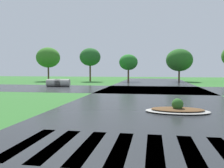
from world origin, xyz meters
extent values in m
cube|color=#232628|center=(0.00, 10.00, 0.00)|extent=(10.54, 80.00, 0.01)
cube|color=#232628|center=(0.00, 22.02, 0.00)|extent=(90.00, 9.49, 0.01)
cube|color=white|center=(-3.60, 3.60, 0.00)|extent=(0.45, 2.95, 0.01)
cube|color=white|center=(-2.70, 3.60, 0.00)|extent=(0.45, 2.95, 0.01)
cube|color=white|center=(-1.80, 3.60, 0.00)|extent=(0.45, 2.95, 0.01)
cube|color=white|center=(-0.90, 3.60, 0.00)|extent=(0.45, 2.95, 0.01)
cube|color=white|center=(0.00, 3.60, 0.00)|extent=(0.45, 2.95, 0.01)
cube|color=white|center=(0.90, 3.60, 0.00)|extent=(0.45, 2.95, 0.01)
ellipsoid|color=#9E9B93|center=(1.13, 9.30, 0.06)|extent=(3.12, 1.76, 0.12)
ellipsoid|color=brown|center=(1.13, 9.30, 0.15)|extent=(2.56, 1.44, 0.10)
sphere|color=#2D6023|center=(1.13, 9.30, 0.40)|extent=(0.56, 0.56, 0.56)
cylinder|color=#9E9B93|center=(-11.75, 24.20, 0.45)|extent=(1.82, 1.08, 0.90)
cylinder|color=#9E9B93|center=(-10.74, 24.31, 0.45)|extent=(1.82, 1.08, 0.90)
cylinder|color=#4C3823|center=(-18.13, 36.48, 1.33)|extent=(0.28, 0.28, 2.66)
ellipsoid|color=#377824|center=(-18.13, 36.48, 4.10)|extent=(4.12, 4.12, 3.50)
cylinder|color=#4C3823|center=(-10.67, 36.82, 1.45)|extent=(0.28, 0.28, 2.89)
ellipsoid|color=#245F24|center=(-10.67, 36.82, 4.14)|extent=(3.57, 3.57, 3.03)
cylinder|color=#4C3823|center=(-4.08, 36.64, 1.07)|extent=(0.28, 0.28, 2.14)
ellipsoid|color=#257425|center=(-4.08, 36.64, 3.22)|extent=(3.07, 3.07, 2.61)
cylinder|color=#4C3823|center=(4.28, 38.63, 1.03)|extent=(0.28, 0.28, 2.05)
ellipsoid|color=#276021|center=(4.28, 38.63, 3.60)|extent=(4.41, 4.41, 3.75)
camera|label=1|loc=(-0.08, -2.56, 2.12)|focal=38.01mm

